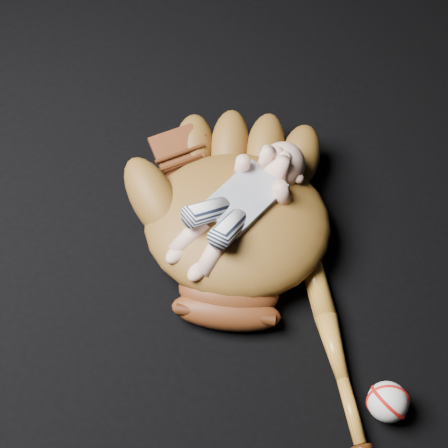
{
  "coord_description": "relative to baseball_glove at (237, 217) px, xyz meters",
  "views": [
    {
      "loc": [
        0.19,
        -0.46,
        1.1
      ],
      "look_at": [
        -0.12,
        0.11,
        0.09
      ],
      "focal_mm": 50.0,
      "sensor_mm": 36.0,
      "label": 1
    }
  ],
  "objects": [
    {
      "name": "baseball",
      "position": [
        0.39,
        -0.19,
        -0.05
      ],
      "size": [
        0.07,
        0.07,
        0.07
      ],
      "primitive_type": "sphere",
      "rotation": [
        0.0,
        0.0,
        -0.05
      ],
      "color": "white",
      "rests_on": "ground"
    },
    {
      "name": "baseball_bat",
      "position": [
        0.25,
        -0.11,
        -0.06
      ],
      "size": [
        0.31,
        0.39,
        0.04
      ],
      "primitive_type": null,
      "rotation": [
        0.0,
        0.0,
        0.65
      ],
      "color": "#B57523",
      "rests_on": "ground"
    },
    {
      "name": "baseball_glove",
      "position": [
        0.0,
        0.0,
        0.0
      ],
      "size": [
        0.61,
        0.65,
        0.16
      ],
      "primitive_type": null,
      "rotation": [
        0.0,
        0.0,
        0.36
      ],
      "color": "#5C3913",
      "rests_on": "ground"
    },
    {
      "name": "newborn_baby",
      "position": [
        -0.0,
        -0.01,
        0.05
      ],
      "size": [
        0.23,
        0.37,
        0.14
      ],
      "primitive_type": null,
      "rotation": [
        0.0,
        0.0,
        -0.24
      ],
      "color": "#DFA790",
      "rests_on": "baseball_glove"
    }
  ]
}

